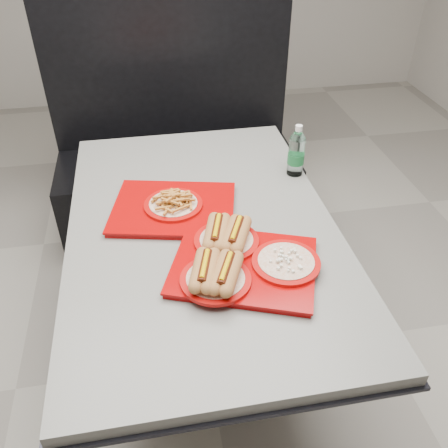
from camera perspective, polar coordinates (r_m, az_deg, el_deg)
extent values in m
plane|color=#9B968B|center=(2.16, -2.08, -16.07)|extent=(6.00, 6.00, 0.00)
cylinder|color=black|center=(2.14, -2.09, -15.67)|extent=(0.52, 0.52, 0.05)
cylinder|color=black|center=(1.87, -2.33, -9.04)|extent=(0.11, 0.11, 0.66)
cube|color=black|center=(1.65, -2.61, -1.17)|extent=(0.92, 1.42, 0.01)
cube|color=slate|center=(1.63, -2.63, -0.48)|extent=(0.90, 1.40, 0.04)
cube|color=black|center=(2.76, -5.36, 3.86)|extent=(1.30, 0.55, 0.45)
cube|color=black|center=(2.72, -6.62, 16.85)|extent=(1.30, 0.10, 1.10)
cube|color=#970404|center=(1.44, 2.38, -5.28)|extent=(0.50, 0.45, 0.02)
cube|color=#970404|center=(1.43, 2.39, -4.92)|extent=(0.51, 0.46, 0.01)
cylinder|color=#A10705|center=(1.37, -1.02, -6.70)|extent=(0.21, 0.21, 0.01)
cylinder|color=beige|center=(1.36, -1.02, -6.52)|extent=(0.17, 0.17, 0.00)
cylinder|color=#A10705|center=(1.50, 0.29, -2.04)|extent=(0.21, 0.21, 0.01)
cylinder|color=beige|center=(1.49, 0.30, -1.86)|extent=(0.17, 0.17, 0.00)
cylinder|color=#A10705|center=(1.43, 7.47, -4.60)|extent=(0.21, 0.21, 0.01)
cylinder|color=beige|center=(1.43, 7.48, -4.42)|extent=(0.17, 0.17, 0.00)
cube|color=#970404|center=(1.68, -6.06, 1.72)|extent=(0.47, 0.41, 0.02)
cube|color=#970404|center=(1.67, -6.09, 2.06)|extent=(0.49, 0.42, 0.01)
cylinder|color=#A10705|center=(1.67, -6.11, 2.32)|extent=(0.21, 0.21, 0.01)
cylinder|color=beige|center=(1.67, -6.12, 2.48)|extent=(0.17, 0.17, 0.00)
cylinder|color=silver|center=(1.88, 8.65, 8.03)|extent=(0.06, 0.06, 0.15)
cylinder|color=#18612E|center=(1.88, 8.63, 7.83)|extent=(0.07, 0.07, 0.04)
cone|color=silver|center=(1.84, 8.92, 10.56)|extent=(0.06, 0.06, 0.03)
cylinder|color=silver|center=(1.83, 9.00, 11.33)|extent=(0.03, 0.03, 0.02)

